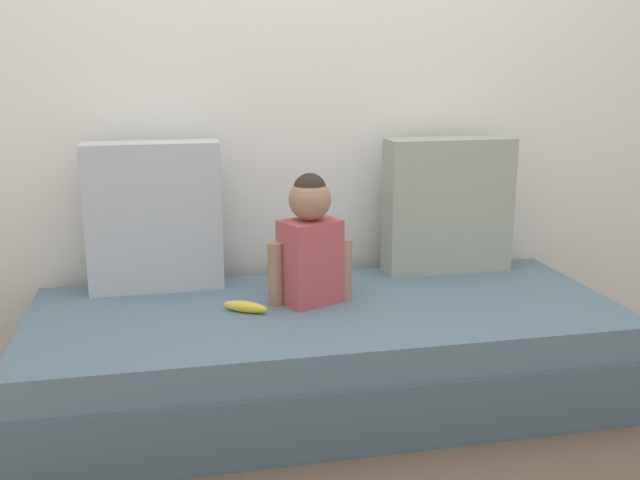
{
  "coord_description": "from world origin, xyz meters",
  "views": [
    {
      "loc": [
        -0.55,
        -2.42,
        1.22
      ],
      "look_at": [
        -0.02,
        0.0,
        0.6
      ],
      "focal_mm": 40.46,
      "sensor_mm": 36.0,
      "label": 1
    }
  ],
  "objects_px": {
    "throw_pillow_left": "(154,217)",
    "throw_pillow_right": "(448,205)",
    "couch": "(326,352)",
    "toddler": "(310,241)",
    "banana": "(245,307)"
  },
  "relations": [
    {
      "from": "throw_pillow_left",
      "to": "throw_pillow_right",
      "type": "relative_size",
      "value": 1.02
    },
    {
      "from": "couch",
      "to": "toddler",
      "type": "height_order",
      "value": "toddler"
    },
    {
      "from": "throw_pillow_left",
      "to": "couch",
      "type": "bearing_deg",
      "value": -30.68
    },
    {
      "from": "throw_pillow_left",
      "to": "throw_pillow_right",
      "type": "height_order",
      "value": "throw_pillow_left"
    },
    {
      "from": "couch",
      "to": "throw_pillow_right",
      "type": "height_order",
      "value": "throw_pillow_right"
    },
    {
      "from": "couch",
      "to": "toddler",
      "type": "distance_m",
      "value": 0.42
    },
    {
      "from": "couch",
      "to": "throw_pillow_left",
      "type": "height_order",
      "value": "throw_pillow_left"
    },
    {
      "from": "throw_pillow_left",
      "to": "toddler",
      "type": "height_order",
      "value": "throw_pillow_left"
    },
    {
      "from": "throw_pillow_right",
      "to": "toddler",
      "type": "xyz_separation_m",
      "value": [
        -0.65,
        -0.29,
        -0.05
      ]
    },
    {
      "from": "throw_pillow_right",
      "to": "toddler",
      "type": "height_order",
      "value": "throw_pillow_right"
    },
    {
      "from": "throw_pillow_left",
      "to": "banana",
      "type": "height_order",
      "value": "throw_pillow_left"
    },
    {
      "from": "throw_pillow_right",
      "to": "toddler",
      "type": "bearing_deg",
      "value": -155.57
    },
    {
      "from": "couch",
      "to": "throw_pillow_left",
      "type": "distance_m",
      "value": 0.84
    },
    {
      "from": "toddler",
      "to": "couch",
      "type": "bearing_deg",
      "value": -52.07
    },
    {
      "from": "couch",
      "to": "throw_pillow_right",
      "type": "distance_m",
      "value": 0.83
    }
  ]
}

